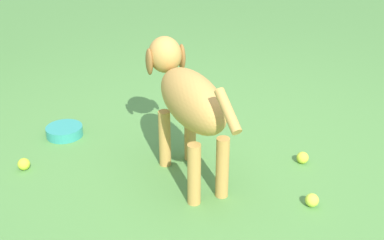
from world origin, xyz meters
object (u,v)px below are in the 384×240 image
at_px(tennis_ball_2, 24,164).
at_px(tennis_ball_3, 312,200).
at_px(water_bowl, 64,131).
at_px(tennis_ball_1, 303,158).
at_px(dog, 187,97).

xyz_separation_m(tennis_ball_2, tennis_ball_3, (1.13, -1.01, 0.00)).
xyz_separation_m(tennis_ball_3, water_bowl, (-0.83, 1.28, -0.00)).
bearing_deg(tennis_ball_1, tennis_ball_3, -124.10).
xyz_separation_m(tennis_ball_2, water_bowl, (0.30, 0.28, -0.00)).
bearing_deg(tennis_ball_3, water_bowl, 123.06).
distance_m(tennis_ball_1, tennis_ball_3, 0.40).
bearing_deg(tennis_ball_3, dog, 125.28).
height_order(tennis_ball_3, water_bowl, tennis_ball_3).
height_order(dog, tennis_ball_3, dog).
distance_m(dog, tennis_ball_3, 0.78).
bearing_deg(tennis_ball_2, water_bowl, 42.71).
bearing_deg(dog, water_bowl, 36.60).
xyz_separation_m(tennis_ball_1, tennis_ball_2, (-1.36, 0.68, 0.00)).
relative_size(dog, tennis_ball_1, 14.99).
distance_m(dog, water_bowl, 0.96).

